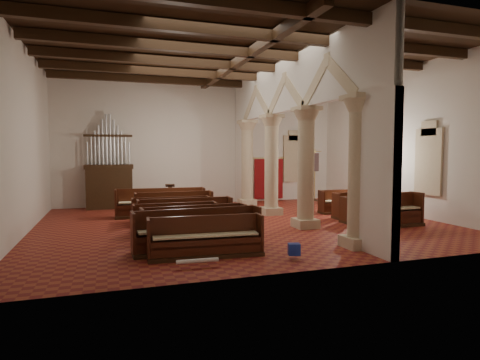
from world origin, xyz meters
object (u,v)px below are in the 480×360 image
object	(u,v)px
pipe_organ	(109,178)
nave_pew_0	(206,243)
lectern	(170,197)
processional_banner	(315,185)
aisle_pew_0	(394,215)

from	to	relation	value
pipe_organ	nave_pew_0	distance (m)	9.96
lectern	processional_banner	distance (m)	7.56
pipe_organ	processional_banner	xyz separation A→B (m)	(10.30, -0.35, -0.53)
aisle_pew_0	processional_banner	bearing A→B (deg)	81.30
pipe_organ	aisle_pew_0	xyz separation A→B (m)	(9.35, -7.71, -0.98)
processional_banner	aisle_pew_0	distance (m)	7.43
pipe_organ	lectern	size ratio (longest dim) A/B	4.13
processional_banner	nave_pew_0	bearing A→B (deg)	-155.59
pipe_organ	processional_banner	distance (m)	10.32
pipe_organ	nave_pew_0	world-z (taller)	pipe_organ
processional_banner	lectern	bearing A→B (deg)	152.82
pipe_organ	processional_banner	bearing A→B (deg)	-1.96
lectern	aisle_pew_0	world-z (taller)	aisle_pew_0
lectern	pipe_organ	bearing A→B (deg)	-168.82
nave_pew_0	aisle_pew_0	xyz separation A→B (m)	(7.15, 1.94, 0.06)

